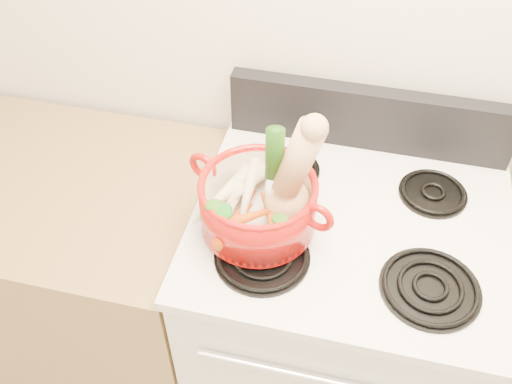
% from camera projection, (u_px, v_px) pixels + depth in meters
% --- Properties ---
extents(wall_back, '(3.50, 0.02, 2.60)m').
position_uv_depth(wall_back, '(386.00, 21.00, 1.39)').
color(wall_back, white).
rests_on(wall_back, floor).
extents(stove_body, '(0.76, 0.65, 0.92)m').
position_uv_depth(stove_body, '(333.00, 327.00, 1.75)').
color(stove_body, silver).
rests_on(stove_body, floor).
extents(cooktop, '(0.78, 0.67, 0.03)m').
position_uv_depth(cooktop, '(351.00, 225.00, 1.41)').
color(cooktop, silver).
rests_on(cooktop, stove_body).
extents(control_backsplash, '(0.76, 0.05, 0.18)m').
position_uv_depth(control_backsplash, '(369.00, 118.00, 1.54)').
color(control_backsplash, black).
rests_on(control_backsplash, cooktop).
extents(oven_handle, '(0.60, 0.02, 0.02)m').
position_uv_depth(oven_handle, '(325.00, 381.00, 1.29)').
color(oven_handle, silver).
rests_on(oven_handle, stove_body).
extents(counter_left, '(1.36, 0.65, 0.90)m').
position_uv_depth(counter_left, '(19.00, 264.00, 1.93)').
color(counter_left, olive).
rests_on(counter_left, floor).
extents(burner_front_left, '(0.22, 0.22, 0.02)m').
position_uv_depth(burner_front_left, '(262.00, 255.00, 1.31)').
color(burner_front_left, black).
rests_on(burner_front_left, cooktop).
extents(burner_front_right, '(0.22, 0.22, 0.02)m').
position_uv_depth(burner_front_right, '(430.00, 287.00, 1.25)').
color(burner_front_right, black).
rests_on(burner_front_right, cooktop).
extents(burner_back_left, '(0.17, 0.17, 0.02)m').
position_uv_depth(burner_back_left, '(287.00, 168.00, 1.52)').
color(burner_back_left, black).
rests_on(burner_back_left, cooktop).
extents(burner_back_right, '(0.17, 0.17, 0.02)m').
position_uv_depth(burner_back_right, '(433.00, 192.00, 1.46)').
color(burner_back_right, black).
rests_on(burner_back_right, cooktop).
extents(dutch_oven, '(0.34, 0.34, 0.13)m').
position_uv_depth(dutch_oven, '(258.00, 204.00, 1.32)').
color(dutch_oven, '#9E0F0A').
rests_on(dutch_oven, burner_front_left).
extents(pot_handle_left, '(0.08, 0.04, 0.08)m').
position_uv_depth(pot_handle_left, '(203.00, 166.00, 1.35)').
color(pot_handle_left, '#9E0F0A').
rests_on(pot_handle_left, dutch_oven).
extents(pot_handle_right, '(0.08, 0.04, 0.08)m').
position_uv_depth(pot_handle_right, '(318.00, 217.00, 1.23)').
color(pot_handle_right, '#9E0F0A').
rests_on(pot_handle_right, dutch_oven).
extents(squash, '(0.22, 0.18, 0.30)m').
position_uv_depth(squash, '(293.00, 173.00, 1.25)').
color(squash, tan).
rests_on(squash, dutch_oven).
extents(leek, '(0.05, 0.05, 0.27)m').
position_uv_depth(leek, '(274.00, 172.00, 1.26)').
color(leek, white).
rests_on(leek, dutch_oven).
extents(ginger, '(0.09, 0.08, 0.04)m').
position_uv_depth(ginger, '(278.00, 191.00, 1.38)').
color(ginger, tan).
rests_on(ginger, dutch_oven).
extents(parsnip_0, '(0.05, 0.20, 0.05)m').
position_uv_depth(parsnip_0, '(231.00, 202.00, 1.35)').
color(parsnip_0, beige).
rests_on(parsnip_0, dutch_oven).
extents(parsnip_1, '(0.05, 0.21, 0.06)m').
position_uv_depth(parsnip_1, '(234.00, 194.00, 1.36)').
color(parsnip_1, beige).
rests_on(parsnip_1, dutch_oven).
extents(parsnip_2, '(0.05, 0.20, 0.06)m').
position_uv_depth(parsnip_2, '(237.00, 192.00, 1.35)').
color(parsnip_2, beige).
rests_on(parsnip_2, dutch_oven).
extents(parsnip_3, '(0.13, 0.19, 0.06)m').
position_uv_depth(parsnip_3, '(221.00, 196.00, 1.34)').
color(parsnip_3, beige).
rests_on(parsnip_3, dutch_oven).
extents(parsnip_4, '(0.12, 0.18, 0.05)m').
position_uv_depth(parsnip_4, '(245.00, 188.00, 1.35)').
color(parsnip_4, beige).
rests_on(parsnip_4, dutch_oven).
extents(parsnip_5, '(0.05, 0.24, 0.06)m').
position_uv_depth(parsnip_5, '(250.00, 184.00, 1.35)').
color(parsnip_5, beige).
rests_on(parsnip_5, dutch_oven).
extents(carrot_0, '(0.06, 0.15, 0.04)m').
position_uv_depth(carrot_0, '(240.00, 214.00, 1.33)').
color(carrot_0, '#C43F09').
rests_on(carrot_0, dutch_oven).
extents(carrot_1, '(0.08, 0.15, 0.04)m').
position_uv_depth(carrot_1, '(234.00, 225.00, 1.30)').
color(carrot_1, '#C35009').
rests_on(carrot_1, dutch_oven).
extents(carrot_2, '(0.10, 0.15, 0.04)m').
position_uv_depth(carrot_2, '(271.00, 219.00, 1.30)').
color(carrot_2, '#D0590A').
rests_on(carrot_2, dutch_oven).
extents(carrot_3, '(0.15, 0.12, 0.05)m').
position_uv_depth(carrot_3, '(246.00, 219.00, 1.29)').
color(carrot_3, '#B84E09').
rests_on(carrot_3, dutch_oven).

